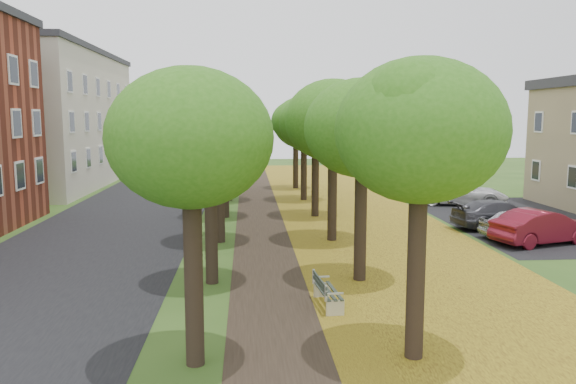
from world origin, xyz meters
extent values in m
plane|color=#2D4C19|center=(0.00, 0.00, 0.00)|extent=(120.00, 120.00, 0.00)
cube|color=black|center=(-7.50, 15.00, 0.00)|extent=(8.00, 70.00, 0.01)
cube|color=black|center=(0.00, 15.00, 0.00)|extent=(3.20, 70.00, 0.01)
cube|color=#AE9A20|center=(5.00, 15.00, 0.01)|extent=(7.50, 70.00, 0.01)
cube|color=black|center=(13.50, 16.00, 0.00)|extent=(9.00, 16.00, 0.01)
cylinder|color=black|center=(-2.20, 0.00, 1.88)|extent=(0.40, 0.40, 3.76)
ellipsoid|color=#2D6715|center=(-2.20, 0.00, 4.98)|extent=(3.75, 3.75, 3.19)
cylinder|color=black|center=(-2.20, 6.00, 1.88)|extent=(0.40, 0.40, 3.76)
ellipsoid|color=#2D6715|center=(-2.20, 6.00, 4.98)|extent=(3.75, 3.75, 3.19)
cylinder|color=black|center=(-2.20, 12.00, 1.88)|extent=(0.40, 0.40, 3.76)
ellipsoid|color=#2D6715|center=(-2.20, 12.00, 4.98)|extent=(3.75, 3.75, 3.19)
cylinder|color=black|center=(-2.20, 18.00, 1.88)|extent=(0.40, 0.40, 3.76)
ellipsoid|color=#2D6715|center=(-2.20, 18.00, 4.98)|extent=(3.75, 3.75, 3.19)
cylinder|color=black|center=(-2.20, 24.00, 1.88)|extent=(0.40, 0.40, 3.76)
ellipsoid|color=#2D6715|center=(-2.20, 24.00, 4.98)|extent=(3.75, 3.75, 3.19)
cylinder|color=black|center=(-2.20, 30.00, 1.88)|extent=(0.40, 0.40, 3.76)
ellipsoid|color=#2D6715|center=(-2.20, 30.00, 4.98)|extent=(3.75, 3.75, 3.19)
cylinder|color=black|center=(2.60, 0.00, 1.88)|extent=(0.40, 0.40, 3.76)
ellipsoid|color=#2D6715|center=(2.60, 0.00, 4.98)|extent=(3.75, 3.75, 3.19)
cylinder|color=black|center=(2.60, 6.00, 1.88)|extent=(0.40, 0.40, 3.76)
ellipsoid|color=#2D6715|center=(2.60, 6.00, 4.98)|extent=(3.75, 3.75, 3.19)
cylinder|color=black|center=(2.60, 12.00, 1.88)|extent=(0.40, 0.40, 3.76)
ellipsoid|color=#2D6715|center=(2.60, 12.00, 4.98)|extent=(3.75, 3.75, 3.19)
cylinder|color=black|center=(2.60, 18.00, 1.88)|extent=(0.40, 0.40, 3.76)
ellipsoid|color=#2D6715|center=(2.60, 18.00, 4.98)|extent=(3.75, 3.75, 3.19)
cylinder|color=black|center=(2.60, 24.00, 1.88)|extent=(0.40, 0.40, 3.76)
ellipsoid|color=#2D6715|center=(2.60, 24.00, 4.98)|extent=(3.75, 3.75, 3.19)
cylinder|color=black|center=(2.60, 30.00, 1.88)|extent=(0.40, 0.40, 3.76)
ellipsoid|color=#2D6715|center=(2.60, 30.00, 4.98)|extent=(3.75, 3.75, 3.19)
cube|color=beige|center=(-17.00, 33.00, 5.00)|extent=(10.00, 20.00, 10.00)
cube|color=#2D2D33|center=(-17.00, 33.00, 10.20)|extent=(10.30, 20.30, 0.40)
cube|color=#242D27|center=(1.20, 3.51, 0.44)|extent=(0.60, 1.81, 0.04)
cube|color=#242D27|center=(0.94, 3.48, 0.71)|extent=(0.19, 1.77, 0.26)
cube|color=silver|center=(1.27, 2.70, 0.22)|extent=(0.50, 0.10, 0.44)
cube|color=silver|center=(1.13, 4.31, 0.22)|extent=(0.50, 0.10, 0.44)
cube|color=silver|center=(1.27, 2.70, 0.62)|extent=(0.45, 0.10, 0.04)
cube|color=silver|center=(1.13, 4.31, 0.62)|extent=(0.45, 0.10, 0.04)
imported|color=#B0B0B5|center=(11.04, 11.69, 0.65)|extent=(3.97, 1.94, 1.30)
imported|color=maroon|center=(11.29, 10.65, 0.73)|extent=(4.69, 2.79, 1.46)
imported|color=#37363C|center=(11.00, 13.97, 0.68)|extent=(4.85, 2.41, 1.35)
imported|color=silver|center=(12.07, 21.26, 0.72)|extent=(5.68, 3.99, 1.44)
camera|label=1|loc=(-1.06, -11.63, 5.29)|focal=35.00mm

